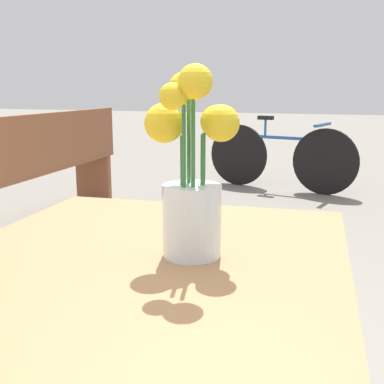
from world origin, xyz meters
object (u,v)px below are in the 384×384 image
at_px(bench_near, 45,165).
at_px(bicycle, 280,157).
at_px(flower_vase, 192,182).
at_px(table_front, 130,325).

distance_m(bench_near, bicycle, 2.41).
height_order(bench_near, bicycle, bench_near).
xyz_separation_m(flower_vase, bench_near, (-1.90, 2.10, -0.38)).
height_order(flower_vase, bench_near, flower_vase).
bearing_deg(bench_near, flower_vase, -47.84).
bearing_deg(bench_near, table_front, -50.40).
xyz_separation_m(table_front, bench_near, (-1.83, 2.21, -0.14)).
relative_size(bench_near, bicycle, 1.23).
bearing_deg(bicycle, bench_near, -124.75).
relative_size(table_front, bicycle, 0.67).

